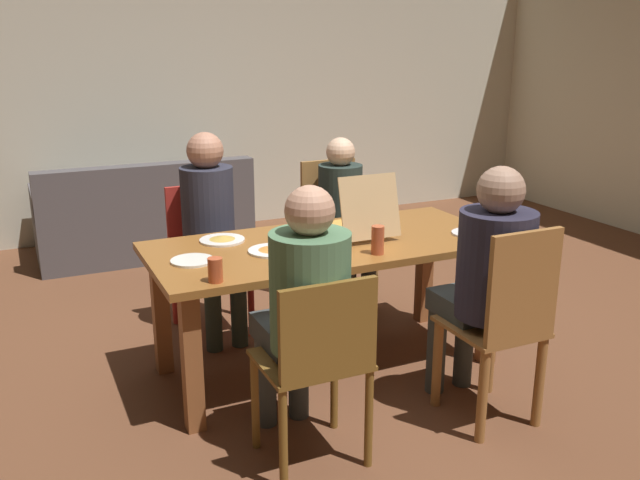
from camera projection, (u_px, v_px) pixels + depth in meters
name	position (u px, v px, depth m)	size (l,w,h in m)	color
ground_plane	(327.00, 365.00, 3.91)	(20.00, 20.00, 0.00)	brown
back_wall	(177.00, 83.00, 6.36)	(7.92, 0.12, 2.80)	beige
dining_table	(328.00, 260.00, 3.73)	(1.93, 0.87, 0.74)	brown
chair_0	(503.00, 325.00, 3.18)	(0.40, 0.43, 1.00)	#9B6532
person_0	(488.00, 270.00, 3.23)	(0.36, 0.54, 1.26)	#3C4242
chair_1	(334.00, 227.00, 4.74)	(0.43, 0.42, 1.00)	olive
person_1	(344.00, 211.00, 4.56)	(0.30, 0.48, 1.18)	#3E413E
chair_2	(206.00, 250.00, 4.34)	(0.45, 0.44, 0.91)	#B22923
person_2	(211.00, 219.00, 4.15)	(0.32, 0.51, 1.27)	#303F37
chair_3	(318.00, 359.00, 2.85)	(0.45, 0.39, 0.89)	brown
person_3	(305.00, 300.00, 2.91)	(0.34, 0.56, 1.24)	#3C4343
pizza_box_0	(354.00, 225.00, 3.84)	(0.35, 0.44, 0.36)	tan
plate_0	(471.00, 233.00, 3.84)	(0.22, 0.22, 0.03)	white
plate_1	(272.00, 250.00, 3.52)	(0.25, 0.25, 0.03)	white
plate_2	(222.00, 239.00, 3.71)	(0.25, 0.25, 0.03)	white
plate_3	(192.00, 261.00, 3.37)	(0.21, 0.21, 0.01)	white
drinking_glass_0	(378.00, 240.00, 3.47)	(0.07, 0.07, 0.15)	#B74F2F
drinking_glass_1	(215.00, 270.00, 3.08)	(0.07, 0.07, 0.11)	#B84C28
couch	(144.00, 220.00, 5.90)	(1.76, 0.89, 0.83)	#504C4E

